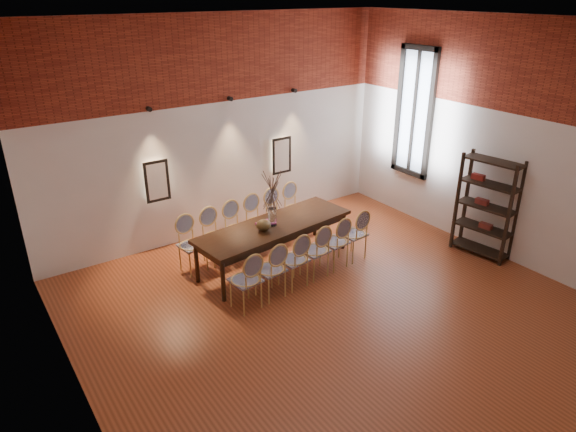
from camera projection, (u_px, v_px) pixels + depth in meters
floor at (339, 314)px, 7.50m from camera, size 7.00×7.00×0.02m
ceiling at (353, 21)px, 5.86m from camera, size 7.00×7.00×0.02m
wall_back at (218, 129)px, 9.35m from camera, size 7.00×0.10×4.00m
wall_left at (58, 261)px, 4.84m from camera, size 0.10×7.00×4.00m
wall_right at (508, 143)px, 8.52m from camera, size 0.10×7.00×4.00m
brick_band_back at (216, 58)px, 8.78m from camera, size 7.00×0.02×1.50m
brick_band_left at (40, 130)px, 4.36m from camera, size 0.02×7.00×1.50m
brick_band_right at (520, 66)px, 7.98m from camera, size 0.02×7.00×1.50m
niche_left at (156, 181)px, 8.88m from camera, size 0.36×0.06×0.66m
niche_right at (281, 155)px, 10.23m from camera, size 0.36×0.06×0.66m
spot_fixture_left at (149, 109)px, 8.35m from camera, size 0.08×0.10×0.08m
spot_fixture_mid at (230, 99)px, 9.13m from camera, size 0.08×0.10×0.08m
spot_fixture_right at (294, 91)px, 9.86m from camera, size 0.08×0.10×0.08m
window_glass at (415, 112)px, 9.92m from camera, size 0.02×0.78×2.38m
window_frame at (414, 113)px, 9.91m from camera, size 0.08×0.90×2.50m
window_mullion at (414, 113)px, 9.91m from camera, size 0.06×0.06×2.40m
dining_table at (275, 244)px, 8.70m from camera, size 2.87×1.21×0.75m
chair_near_a at (245, 280)px, 7.46m from camera, size 0.49×0.49×0.94m
chair_near_b at (270, 269)px, 7.74m from camera, size 0.49×0.49×0.94m
chair_near_c at (293, 259)px, 8.02m from camera, size 0.49×0.49×0.94m
chair_near_d at (314, 250)px, 8.30m from camera, size 0.49×0.49×0.94m
chair_near_e at (334, 242)px, 8.58m from camera, size 0.49×0.49×0.94m
chair_near_f at (353, 234)px, 8.86m from camera, size 0.49×0.49×0.94m
chair_far_a at (192, 245)px, 8.46m from camera, size 0.49×0.49×0.94m
chair_far_b at (216, 237)px, 8.74m from camera, size 0.49×0.49×0.94m
chair_far_c at (238, 229)px, 9.02m from camera, size 0.49×0.49×0.94m
chair_far_d at (259, 222)px, 9.30m from camera, size 0.49×0.49×0.94m
chair_far_e at (278, 215)px, 9.58m from camera, size 0.49×0.49×0.94m
chair_far_f at (297, 209)px, 9.86m from camera, size 0.49×0.49×0.94m
vase at (272, 217)px, 8.46m from camera, size 0.14×0.14×0.30m
dried_branches at (272, 191)px, 8.28m from camera, size 0.50×0.50×0.70m
bowl at (264, 225)px, 8.31m from camera, size 0.24×0.24×0.18m
book at (264, 223)px, 8.55m from camera, size 0.28×0.21×0.03m
shelving_rack at (486, 207)px, 8.85m from camera, size 0.52×1.04×1.80m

